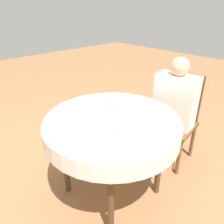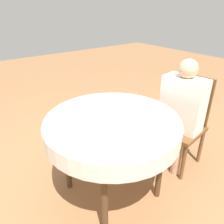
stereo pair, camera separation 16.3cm
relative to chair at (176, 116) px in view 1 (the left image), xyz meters
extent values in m
plane|color=#8C603D|center=(-0.07, -0.87, -0.49)|extent=(12.00, 12.00, 0.00)
cylinder|color=silver|center=(-0.07, -0.87, 0.27)|extent=(1.04, 1.04, 0.02)
cylinder|color=silver|center=(-0.07, -0.87, 0.19)|extent=(1.06, 1.06, 0.14)
cylinder|color=#4C331E|center=(-0.35, -1.15, -0.12)|extent=(0.05, 0.05, 0.74)
cylinder|color=#4C331E|center=(0.22, -1.15, -0.12)|extent=(0.05, 0.05, 0.74)
cylinder|color=#4C331E|center=(-0.35, -0.58, -0.12)|extent=(0.05, 0.05, 0.74)
cylinder|color=#4C331E|center=(0.22, -0.58, -0.12)|extent=(0.05, 0.05, 0.74)
cube|color=brown|center=(0.01, -0.08, -0.08)|extent=(0.48, 0.48, 0.04)
cube|color=brown|center=(-0.02, 0.12, 0.19)|extent=(0.38, 0.08, 0.50)
cylinder|color=brown|center=(-0.15, -0.29, -0.29)|extent=(0.04, 0.04, 0.39)
cylinder|color=brown|center=(0.22, -0.24, -0.29)|extent=(0.04, 0.04, 0.39)
cylinder|color=brown|center=(-0.20, 0.08, -0.29)|extent=(0.04, 0.04, 0.39)
cylinder|color=brown|center=(0.17, 0.13, -0.29)|extent=(0.04, 0.04, 0.39)
cylinder|color=tan|center=(-0.07, -0.24, -0.27)|extent=(0.09, 0.09, 0.43)
cylinder|color=tan|center=(0.13, -0.21, -0.27)|extent=(0.09, 0.09, 0.43)
cube|color=silver|center=(0.01, -0.08, 0.20)|extent=(0.42, 0.25, 0.52)
sphere|color=tan|center=(0.01, -0.08, 0.54)|extent=(0.18, 0.18, 0.18)
cube|color=silver|center=(-0.04, -0.91, 0.32)|extent=(0.28, 0.28, 0.10)
cylinder|color=gold|center=(0.03, -0.91, 0.40)|extent=(0.01, 0.01, 0.06)
cylinder|color=#D166B2|center=(-0.09, -0.91, 0.40)|extent=(0.01, 0.01, 0.06)
cylinder|color=silver|center=(0.19, -0.99, 0.33)|extent=(0.07, 0.07, 0.11)
camera|label=1|loc=(1.00, -1.89, 1.07)|focal=35.00mm
camera|label=2|loc=(1.11, -1.76, 1.07)|focal=35.00mm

